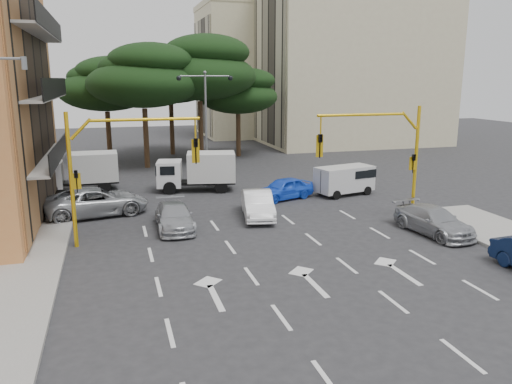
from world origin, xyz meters
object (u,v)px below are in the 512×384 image
at_px(signal_mast_right, 386,148).
at_px(car_silver_cross_a, 96,202).
at_px(car_silver_parked, 434,221).
at_px(car_silver_wagon, 174,216).
at_px(box_truck_a, 79,172).
at_px(car_blue_compact, 284,189).
at_px(signal_mast_left, 113,159).
at_px(street_lamp_center, 206,106).
at_px(box_truck_b, 197,172).
at_px(car_white_hatch, 258,204).
at_px(van_white, 344,180).

relative_size(signal_mast_right, car_silver_cross_a, 1.07).
bearing_deg(car_silver_parked, car_silver_wagon, 153.16).
height_order(car_silver_wagon, box_truck_a, box_truck_a).
xyz_separation_m(signal_mast_right, car_blue_compact, (-3.49, 5.96, -3.21)).
bearing_deg(car_blue_compact, box_truck_a, -135.74).
distance_m(car_blue_compact, car_silver_cross_a, 11.16).
xyz_separation_m(car_blue_compact, car_silver_wagon, (-7.33, -4.37, -0.04)).
distance_m(signal_mast_left, car_silver_parked, 15.34).
bearing_deg(box_truck_a, street_lamp_center, -78.25).
bearing_deg(car_blue_compact, car_silver_wagon, -78.76).
bearing_deg(car_silver_wagon, car_silver_cross_a, 137.49).
distance_m(signal_mast_right, car_silver_parked, 4.43).
xyz_separation_m(signal_mast_left, box_truck_a, (-2.20, 12.01, -2.61)).
bearing_deg(box_truck_b, street_lamp_center, -8.49).
relative_size(car_silver_wagon, car_silver_cross_a, 0.78).
bearing_deg(car_white_hatch, car_blue_compact, 62.92).
relative_size(car_white_hatch, car_silver_wagon, 0.99).
xyz_separation_m(street_lamp_center, car_silver_parked, (7.93, -16.82, -4.77)).
height_order(car_blue_compact, car_silver_parked, car_blue_compact).
distance_m(box_truck_a, box_truck_b, 7.85).
xyz_separation_m(street_lamp_center, box_truck_a, (-9.00, -2.00, -4.15)).
relative_size(street_lamp_center, van_white, 2.06).
relative_size(van_white, box_truck_b, 0.72).
xyz_separation_m(van_white, box_truck_a, (-16.49, 5.98, 0.33)).
height_order(signal_mast_left, box_truck_b, signal_mast_left).
distance_m(car_white_hatch, box_truck_b, 7.77).
relative_size(van_white, box_truck_a, 0.73).
distance_m(signal_mast_right, car_silver_wagon, 11.41).
distance_m(signal_mast_left, box_truck_b, 11.56).
relative_size(signal_mast_right, box_truck_a, 1.16).
relative_size(car_silver_parked, van_white, 1.19).
bearing_deg(car_silver_wagon, car_silver_parked, -18.60).
bearing_deg(car_silver_wagon, box_truck_b, 74.33).
height_order(street_lamp_center, car_silver_cross_a, street_lamp_center).
bearing_deg(van_white, car_silver_cross_a, -100.12).
relative_size(signal_mast_right, car_silver_wagon, 1.37).
bearing_deg(box_truck_a, car_white_hatch, -135.78).
relative_size(car_silver_wagon, box_truck_a, 0.84).
relative_size(car_silver_wagon, car_silver_parked, 0.97).
bearing_deg(box_truck_a, signal_mast_left, -170.41).
bearing_deg(car_silver_parked, van_white, 86.18).
bearing_deg(box_truck_b, box_truck_a, 85.20).
bearing_deg(box_truck_b, signal_mast_left, 162.30).
relative_size(signal_mast_right, van_white, 1.59).
bearing_deg(signal_mast_left, van_white, 22.87).
height_order(van_white, box_truck_b, box_truck_b).
distance_m(signal_mast_left, box_truck_a, 12.48).
bearing_deg(box_truck_b, car_white_hatch, -154.13).
xyz_separation_m(signal_mast_right, van_white, (0.69, 6.03, -2.94)).
distance_m(car_blue_compact, car_silver_wagon, 8.54).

